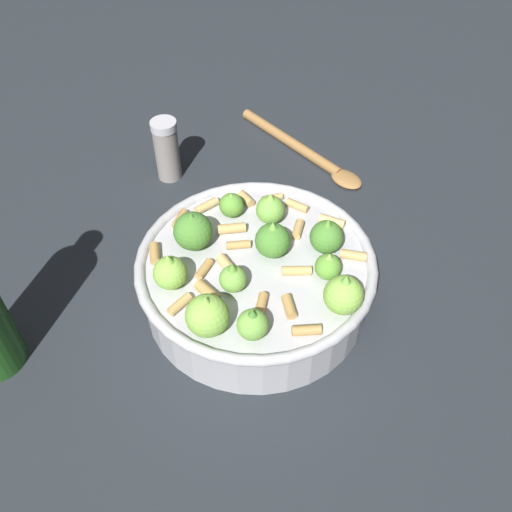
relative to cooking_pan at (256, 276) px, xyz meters
name	(u,v)px	position (x,y,z in m)	size (l,w,h in m)	color
ground_plane	(256,299)	(0.00, 0.00, -0.04)	(2.40, 2.40, 0.00)	#23282D
cooking_pan	(256,276)	(0.00, 0.00, 0.00)	(0.28, 0.28, 0.12)	#B7B7BC
pepper_shaker	(167,150)	(-0.07, 0.27, 0.00)	(0.04, 0.04, 0.10)	gray
wooden_spoon	(305,152)	(0.15, 0.26, -0.04)	(0.14, 0.24, 0.02)	#9E703D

